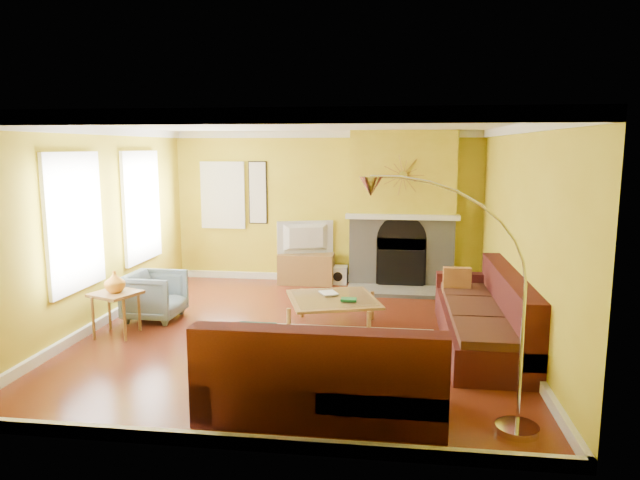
# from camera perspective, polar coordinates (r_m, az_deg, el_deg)

# --- Properties ---
(floor) EXTENTS (5.50, 6.00, 0.02)m
(floor) POSITION_cam_1_polar(r_m,az_deg,el_deg) (7.63, -2.13, -9.27)
(floor) COLOR maroon
(floor) RESTS_ON ground
(ceiling) EXTENTS (5.50, 6.00, 0.02)m
(ceiling) POSITION_cam_1_polar(r_m,az_deg,el_deg) (7.24, -2.26, 11.59)
(ceiling) COLOR white
(ceiling) RESTS_ON ground
(wall_back) EXTENTS (5.50, 0.02, 2.70)m
(wall_back) POSITION_cam_1_polar(r_m,az_deg,el_deg) (10.27, 0.64, 3.31)
(wall_back) COLOR gold
(wall_back) RESTS_ON ground
(wall_front) EXTENTS (5.50, 0.02, 2.70)m
(wall_front) POSITION_cam_1_polar(r_m,az_deg,el_deg) (4.43, -8.77, -4.74)
(wall_front) COLOR gold
(wall_front) RESTS_ON ground
(wall_left) EXTENTS (0.02, 6.00, 2.70)m
(wall_left) POSITION_cam_1_polar(r_m,az_deg,el_deg) (8.24, -21.48, 1.19)
(wall_left) COLOR gold
(wall_left) RESTS_ON ground
(wall_right) EXTENTS (0.02, 6.00, 2.70)m
(wall_right) POSITION_cam_1_polar(r_m,az_deg,el_deg) (7.37, 19.46, 0.43)
(wall_right) COLOR gold
(wall_right) RESTS_ON ground
(baseboard) EXTENTS (5.50, 6.00, 0.12)m
(baseboard) POSITION_cam_1_polar(r_m,az_deg,el_deg) (7.61, -2.13, -8.77)
(baseboard) COLOR white
(baseboard) RESTS_ON floor
(crown_molding) EXTENTS (5.50, 6.00, 0.12)m
(crown_molding) POSITION_cam_1_polar(r_m,az_deg,el_deg) (7.24, -2.25, 11.04)
(crown_molding) COLOR white
(crown_molding) RESTS_ON ceiling
(window_left_near) EXTENTS (0.06, 1.22, 1.72)m
(window_left_near) POSITION_cam_1_polar(r_m,az_deg,el_deg) (9.35, -17.49, 3.22)
(window_left_near) COLOR white
(window_left_near) RESTS_ON wall_left
(window_left_far) EXTENTS (0.06, 1.22, 1.72)m
(window_left_far) POSITION_cam_1_polar(r_m,az_deg,el_deg) (7.68, -23.43, 1.66)
(window_left_far) COLOR white
(window_left_far) RESTS_ON wall_left
(window_back) EXTENTS (0.82, 0.06, 1.22)m
(window_back) POSITION_cam_1_polar(r_m,az_deg,el_deg) (10.60, -9.67, 4.45)
(window_back) COLOR white
(window_back) RESTS_ON wall_back
(wall_art) EXTENTS (0.34, 0.04, 1.14)m
(wall_art) POSITION_cam_1_polar(r_m,az_deg,el_deg) (10.43, -6.24, 4.72)
(wall_art) COLOR white
(wall_art) RESTS_ON wall_back
(fireplace) EXTENTS (1.80, 0.40, 2.70)m
(fireplace) POSITION_cam_1_polar(r_m,az_deg,el_deg) (9.99, 8.21, 3.05)
(fireplace) COLOR gray
(fireplace) RESTS_ON floor
(mantel) EXTENTS (1.92, 0.22, 0.08)m
(mantel) POSITION_cam_1_polar(r_m,az_deg,el_deg) (9.76, 8.21, 2.31)
(mantel) COLOR white
(mantel) RESTS_ON fireplace
(hearth) EXTENTS (1.80, 0.70, 0.06)m
(hearth) POSITION_cam_1_polar(r_m,az_deg,el_deg) (9.68, 8.07, -5.09)
(hearth) COLOR gray
(hearth) RESTS_ON floor
(sunburst) EXTENTS (0.70, 0.04, 0.70)m
(sunburst) POSITION_cam_1_polar(r_m,az_deg,el_deg) (9.71, 8.31, 6.42)
(sunburst) COLOR olive
(sunburst) RESTS_ON fireplace
(rug) EXTENTS (2.40, 1.80, 0.02)m
(rug) POSITION_cam_1_polar(r_m,az_deg,el_deg) (6.98, 1.73, -10.91)
(rug) COLOR beige
(rug) RESTS_ON floor
(sectional_sofa) EXTENTS (3.25, 3.96, 0.90)m
(sectional_sofa) POSITION_cam_1_polar(r_m,az_deg,el_deg) (6.71, 6.40, -7.83)
(sectional_sofa) COLOR #471716
(sectional_sofa) RESTS_ON floor
(coffee_table) EXTENTS (1.41, 1.41, 0.44)m
(coffee_table) POSITION_cam_1_polar(r_m,az_deg,el_deg) (7.67, 1.30, -7.35)
(coffee_table) COLOR white
(coffee_table) RESTS_ON floor
(media_console) EXTENTS (0.98, 0.44, 0.54)m
(media_console) POSITION_cam_1_polar(r_m,az_deg,el_deg) (10.19, -1.38, -2.89)
(media_console) COLOR olive
(media_console) RESTS_ON floor
(tv) EXTENTS (1.00, 0.44, 0.58)m
(tv) POSITION_cam_1_polar(r_m,az_deg,el_deg) (10.09, -1.39, 0.22)
(tv) COLOR black
(tv) RESTS_ON media_console
(subwoofer) EXTENTS (0.31, 0.31, 0.31)m
(subwoofer) POSITION_cam_1_polar(r_m,az_deg,el_deg) (10.24, 1.88, -3.49)
(subwoofer) COLOR white
(subwoofer) RESTS_ON floor
(armchair) EXTENTS (0.77, 0.75, 0.68)m
(armchair) POSITION_cam_1_polar(r_m,az_deg,el_deg) (8.43, -16.18, -5.36)
(armchair) COLOR slate
(armchair) RESTS_ON floor
(side_table) EXTENTS (0.67, 0.67, 0.57)m
(side_table) POSITION_cam_1_polar(r_m,az_deg,el_deg) (7.88, -19.67, -6.95)
(side_table) COLOR olive
(side_table) RESTS_ON floor
(vase) EXTENTS (0.34, 0.34, 0.28)m
(vase) POSITION_cam_1_polar(r_m,az_deg,el_deg) (7.78, -19.84, -3.94)
(vase) COLOR orange
(vase) RESTS_ON side_table
(book) EXTENTS (0.31, 0.34, 0.03)m
(book) POSITION_cam_1_polar(r_m,az_deg,el_deg) (7.74, 0.15, -5.40)
(book) COLOR white
(book) RESTS_ON coffee_table
(arc_lamp) EXTENTS (1.38, 0.36, 2.17)m
(arc_lamp) POSITION_cam_1_polar(r_m,az_deg,el_deg) (4.95, 13.01, -6.57)
(arc_lamp) COLOR silver
(arc_lamp) RESTS_ON floor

